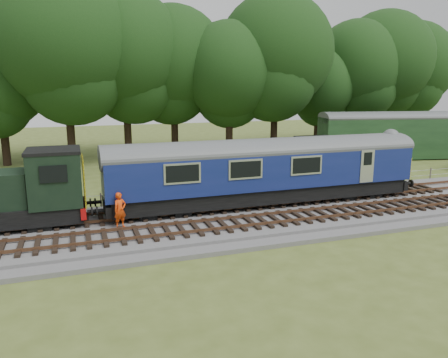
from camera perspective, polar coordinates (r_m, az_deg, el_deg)
name	(u,v)px	position (r m, az deg, el deg)	size (l,w,h in m)	color
ground	(188,226)	(22.64, -4.77, -6.09)	(120.00, 120.00, 0.00)	#49561F
ballast	(188,222)	(22.59, -4.77, -5.67)	(70.00, 7.00, 0.35)	#4C4C4F
track_north	(181,211)	(23.82, -5.62, -4.14)	(67.20, 2.40, 0.21)	black
track_south	(196,227)	(21.04, -3.70, -6.32)	(67.20, 2.40, 0.21)	black
fence	(169,204)	(26.84, -7.15, -3.21)	(64.00, 0.12, 1.00)	#6B6054
tree_line	(132,159)	(43.75, -11.94, 2.61)	(70.00, 8.00, 18.00)	black
dmu_railcar	(266,166)	(24.89, 5.50, 1.76)	(18.05, 2.86, 3.88)	black
worker	(120,210)	(21.53, -13.42, -3.98)	(0.63, 0.41, 1.73)	#ED420C
parked_coach	(409,133)	(46.45, 23.02, 5.59)	(17.82, 6.56, 4.49)	#173419
shed	(319,153)	(38.54, 12.26, 3.38)	(3.43, 3.43, 2.70)	#173419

